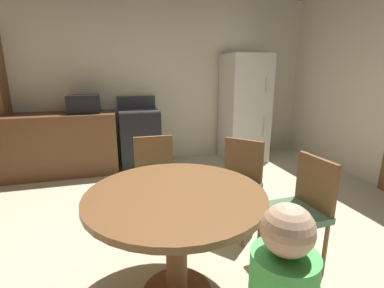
{
  "coord_description": "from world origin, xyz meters",
  "views": [
    {
      "loc": [
        -0.65,
        -1.89,
        1.48
      ],
      "look_at": [
        0.1,
        0.8,
        0.75
      ],
      "focal_mm": 25.98,
      "sensor_mm": 36.0,
      "label": 1
    }
  ],
  "objects_px": {
    "microwave": "(84,104)",
    "dining_table": "(176,216)",
    "oven_range": "(140,138)",
    "refrigerator": "(244,109)",
    "chair_north": "(156,176)",
    "chair_east": "(301,206)",
    "chair_northeast": "(238,180)"
  },
  "relations": [
    {
      "from": "dining_table",
      "to": "chair_north",
      "type": "relative_size",
      "value": 1.29
    },
    {
      "from": "refrigerator",
      "to": "chair_north",
      "type": "height_order",
      "value": "refrigerator"
    },
    {
      "from": "oven_range",
      "to": "microwave",
      "type": "relative_size",
      "value": 2.5
    },
    {
      "from": "oven_range",
      "to": "chair_north",
      "type": "height_order",
      "value": "oven_range"
    },
    {
      "from": "microwave",
      "to": "chair_north",
      "type": "relative_size",
      "value": 0.51
    },
    {
      "from": "microwave",
      "to": "dining_table",
      "type": "height_order",
      "value": "microwave"
    },
    {
      "from": "refrigerator",
      "to": "chair_northeast",
      "type": "height_order",
      "value": "refrigerator"
    },
    {
      "from": "microwave",
      "to": "dining_table",
      "type": "relative_size",
      "value": 0.39
    },
    {
      "from": "oven_range",
      "to": "chair_north",
      "type": "distance_m",
      "value": 1.77
    },
    {
      "from": "refrigerator",
      "to": "chair_northeast",
      "type": "distance_m",
      "value": 2.33
    },
    {
      "from": "chair_north",
      "to": "chair_northeast",
      "type": "distance_m",
      "value": 0.79
    },
    {
      "from": "refrigerator",
      "to": "dining_table",
      "type": "bearing_deg",
      "value": -123.39
    },
    {
      "from": "microwave",
      "to": "refrigerator",
      "type": "bearing_deg",
      "value": -1.14
    },
    {
      "from": "oven_range",
      "to": "microwave",
      "type": "distance_m",
      "value": 0.96
    },
    {
      "from": "dining_table",
      "to": "chair_northeast",
      "type": "height_order",
      "value": "chair_northeast"
    },
    {
      "from": "microwave",
      "to": "chair_northeast",
      "type": "bearing_deg",
      "value": -54.77
    },
    {
      "from": "microwave",
      "to": "dining_table",
      "type": "distance_m",
      "value": 2.89
    },
    {
      "from": "dining_table",
      "to": "oven_range",
      "type": "bearing_deg",
      "value": 89.42
    },
    {
      "from": "chair_northeast",
      "to": "microwave",
      "type": "bearing_deg",
      "value": -96.52
    },
    {
      "from": "refrigerator",
      "to": "chair_north",
      "type": "bearing_deg",
      "value": -135.77
    },
    {
      "from": "microwave",
      "to": "chair_north",
      "type": "height_order",
      "value": "microwave"
    },
    {
      "from": "microwave",
      "to": "chair_east",
      "type": "relative_size",
      "value": 0.51
    },
    {
      "from": "chair_north",
      "to": "oven_range",
      "type": "bearing_deg",
      "value": -179.46
    },
    {
      "from": "refrigerator",
      "to": "microwave",
      "type": "distance_m",
      "value": 2.53
    },
    {
      "from": "chair_east",
      "to": "chair_north",
      "type": "bearing_deg",
      "value": -47.28
    },
    {
      "from": "chair_north",
      "to": "chair_northeast",
      "type": "relative_size",
      "value": 1.0
    },
    {
      "from": "chair_north",
      "to": "chair_northeast",
      "type": "height_order",
      "value": "same"
    },
    {
      "from": "oven_range",
      "to": "chair_east",
      "type": "height_order",
      "value": "oven_range"
    },
    {
      "from": "chair_north",
      "to": "dining_table",
      "type": "bearing_deg",
      "value": 0.0
    },
    {
      "from": "chair_east",
      "to": "chair_northeast",
      "type": "bearing_deg",
      "value": -70.95
    },
    {
      "from": "microwave",
      "to": "chair_northeast",
      "type": "height_order",
      "value": "microwave"
    },
    {
      "from": "refrigerator",
      "to": "chair_east",
      "type": "xyz_separation_m",
      "value": [
        -0.8,
        -2.64,
        -0.38
      ]
    }
  ]
}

